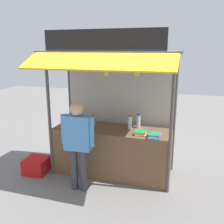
% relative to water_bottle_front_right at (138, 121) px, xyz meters
% --- Properties ---
extents(ground_plane, '(20.00, 20.00, 0.00)m').
position_rel_water_bottle_front_right_xyz_m(ground_plane, '(-0.48, -0.26, -1.09)').
color(ground_plane, slate).
extents(stall_counter, '(2.33, 0.77, 0.96)m').
position_rel_water_bottle_front_right_xyz_m(stall_counter, '(-0.48, -0.26, -0.61)').
color(stall_counter, brown).
rests_on(stall_counter, ground).
extents(stall_structure, '(2.53, 1.64, 2.82)m').
position_rel_water_bottle_front_right_xyz_m(stall_structure, '(-0.48, -0.12, 0.63)').
color(stall_structure, '#4C4742').
rests_on(stall_structure, ground).
extents(water_bottle_front_right, '(0.08, 0.08, 0.29)m').
position_rel_water_bottle_front_right_xyz_m(water_bottle_front_right, '(0.00, 0.00, 0.00)').
color(water_bottle_front_right, silver).
rests_on(water_bottle_front_right, stall_counter).
extents(water_bottle_left, '(0.08, 0.08, 0.27)m').
position_rel_water_bottle_front_right_xyz_m(water_bottle_left, '(-1.27, 0.03, -0.01)').
color(water_bottle_left, silver).
rests_on(water_bottle_left, stall_counter).
extents(water_bottle_mid_right, '(0.06, 0.06, 0.22)m').
position_rel_water_bottle_front_right_xyz_m(water_bottle_mid_right, '(-0.92, -0.13, -0.03)').
color(water_bottle_mid_right, silver).
rests_on(water_bottle_mid_right, stall_counter).
extents(water_bottle_center, '(0.08, 0.08, 0.29)m').
position_rel_water_bottle_front_right_xyz_m(water_bottle_center, '(-0.14, -0.14, 0.00)').
color(water_bottle_center, silver).
rests_on(water_bottle_center, stall_counter).
extents(magazine_stack_rear_center, '(0.23, 0.30, 0.06)m').
position_rel_water_bottle_front_right_xyz_m(magazine_stack_rear_center, '(0.12, -0.37, -0.11)').
color(magazine_stack_rear_center, red).
rests_on(magazine_stack_rear_center, stall_counter).
extents(magazine_stack_front_left, '(0.23, 0.28, 0.08)m').
position_rel_water_bottle_front_right_xyz_m(magazine_stack_front_left, '(0.40, -0.51, -0.10)').
color(magazine_stack_front_left, blue).
rests_on(magazine_stack_front_left, stall_counter).
extents(magazine_stack_right, '(0.26, 0.33, 0.09)m').
position_rel_water_bottle_front_right_xyz_m(magazine_stack_right, '(-1.36, -0.29, -0.09)').
color(magazine_stack_right, blue).
rests_on(magazine_stack_right, stall_counter).
extents(banana_bunch_rightmost, '(0.09, 0.09, 0.24)m').
position_rel_water_bottle_front_right_xyz_m(banana_bunch_rightmost, '(0.50, -0.74, 1.07)').
color(banana_bunch_rightmost, '#332D23').
extents(banana_bunch_inner_left, '(0.11, 0.11, 0.28)m').
position_rel_water_bottle_front_right_xyz_m(banana_bunch_inner_left, '(-0.43, -0.74, 1.04)').
color(banana_bunch_inner_left, '#332D23').
extents(banana_bunch_leftmost, '(0.11, 0.11, 0.27)m').
position_rel_water_bottle_front_right_xyz_m(banana_bunch_leftmost, '(0.09, -0.74, 1.06)').
color(banana_bunch_leftmost, '#332D23').
extents(vendor_person, '(0.62, 0.24, 1.63)m').
position_rel_water_bottle_front_right_xyz_m(vendor_person, '(-0.86, -1.03, -0.11)').
color(vendor_person, '#383842').
rests_on(vendor_person, ground).
extents(plastic_crate, '(0.48, 0.48, 0.31)m').
position_rel_water_bottle_front_right_xyz_m(plastic_crate, '(-1.98, -0.71, -0.94)').
color(plastic_crate, red).
rests_on(plastic_crate, ground).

